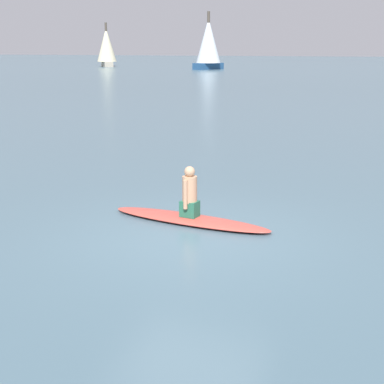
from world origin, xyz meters
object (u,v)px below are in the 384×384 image
surfboard (190,219)px  person_paddler (190,194)px  sailboat_center_horizon (208,42)px  sailboat_far_right (107,46)px

surfboard → person_paddler: (0.00, 0.00, 0.47)m
surfboard → person_paddler: 0.47m
surfboard → person_paddler: person_paddler is taller
sailboat_center_horizon → sailboat_far_right: bearing=99.4°
surfboard → sailboat_center_horizon: 74.12m
surfboard → person_paddler: size_ratio=3.41×
person_paddler → sailboat_center_horizon: 74.10m
person_paddler → sailboat_far_right: 86.77m
person_paddler → sailboat_far_right: size_ratio=0.13×
sailboat_center_horizon → sailboat_far_right: 19.91m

